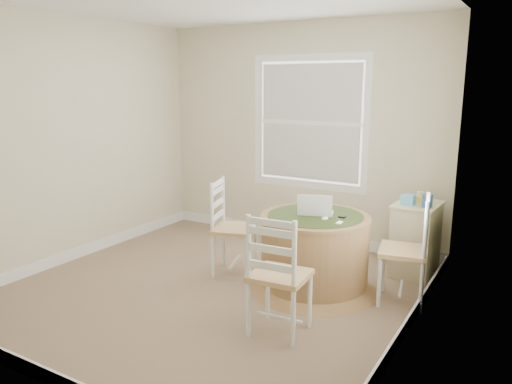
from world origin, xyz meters
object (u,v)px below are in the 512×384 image
Objects in this scene: laptop at (316,211)px; corner_chest at (415,239)px; chair_left at (234,229)px; chair_right at (403,250)px; chair_near at (280,275)px; round_table at (315,249)px.

corner_chest is at bearing -148.10° from laptop.
chair_left is 1.00× the size of chair_right.
chair_left is at bearing -13.69° from laptop.
laptop is at bearing -86.62° from chair_near.
chair_left and chair_right have the same top height.
chair_left reaches higher than corner_chest.
chair_near is at bearing 79.29° from laptop.
chair_near reaches higher than laptop.
chair_left is at bearing -94.56° from chair_right.
chair_right is (0.66, 1.05, 0.00)m from chair_near.
chair_near is 2.47× the size of laptop.
chair_left is (-0.86, -0.04, 0.08)m from round_table.
chair_left is 1.29m from chair_near.
chair_near reaches higher than round_table.
chair_right is 1.29× the size of corner_chest.
laptop is (-0.01, 0.02, 0.36)m from round_table.
laptop is at bearing -102.35° from chair_left.
chair_left is at bearing -146.08° from corner_chest.
round_table is 1.25× the size of chair_near.
chair_right reaches higher than laptop.
chair_right is at bearing 170.63° from laptop.
laptop is (-0.12, 0.92, 0.28)m from chair_near.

